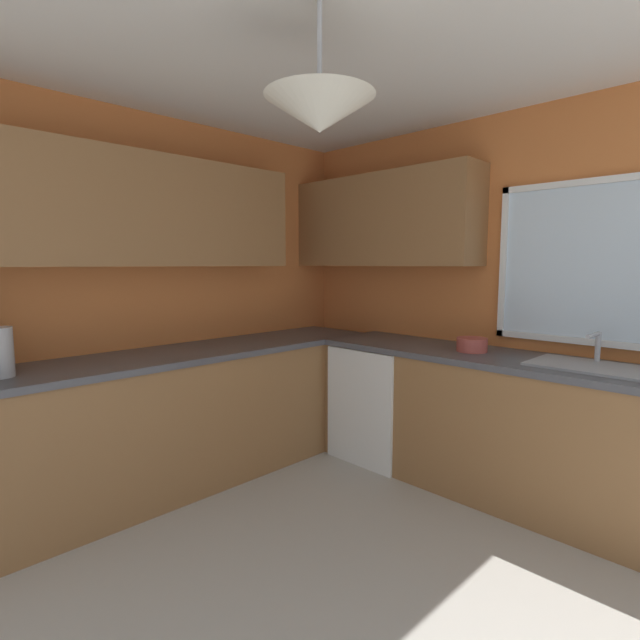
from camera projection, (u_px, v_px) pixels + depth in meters
name	position (u px, v px, depth m)	size (l,w,h in m)	color
ground_plane	(320.00, 599.00, 2.13)	(8.07, 8.07, 0.00)	#B7B2A8
room_shell	(291.00, 209.00, 2.84)	(3.68, 3.79, 2.53)	#D17238
counter_run_left	(158.00, 423.00, 3.11)	(0.65, 3.40, 0.89)	olive
counter_run_back	(518.00, 429.00, 3.00)	(2.77, 0.65, 0.89)	olive
dishwasher	(383.00, 401.00, 3.70)	(0.60, 0.60, 0.85)	white
sink_assembly	(588.00, 365.00, 2.69)	(0.58, 0.40, 0.19)	#9EA0A5
bowl	(472.00, 345.00, 3.17)	(0.20, 0.20, 0.09)	#B74C42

